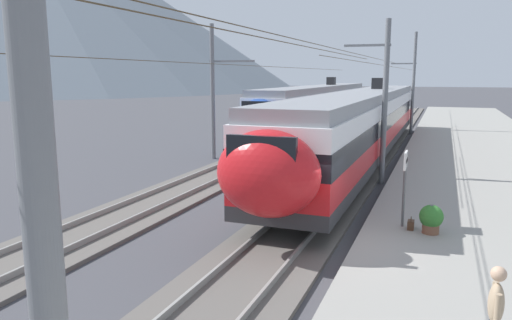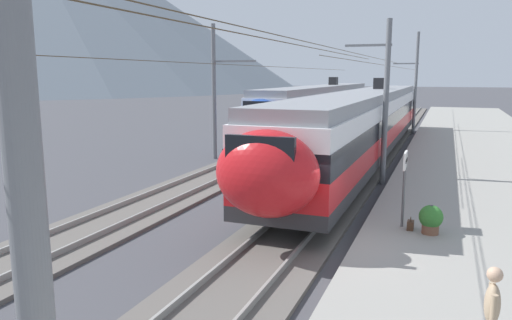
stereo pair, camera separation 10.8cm
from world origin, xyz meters
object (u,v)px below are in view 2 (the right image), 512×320
(handbag_near_sign, at_px, (410,225))
(potted_plant_platform_edge, at_px, (431,218))
(train_near_platform, at_px, (365,121))
(catenary_mast_mid, at_px, (383,98))
(platform_sign, at_px, (405,172))
(catenary_mast_far_side, at_px, (217,89))
(catenary_mast_west, at_px, (12,226))
(passenger_walking, at_px, (491,316))
(catenary_mast_east, at_px, (414,82))
(train_far_track, at_px, (320,105))

(handbag_near_sign, distance_m, potted_plant_platform_edge, 0.65)
(train_near_platform, relative_size, catenary_mast_mid, 0.66)
(catenary_mast_mid, bearing_deg, train_near_platform, 15.51)
(platform_sign, relative_size, potted_plant_platform_edge, 2.71)
(catenary_mast_far_side, relative_size, platform_sign, 22.60)
(catenary_mast_west, height_order, passenger_walking, catenary_mast_west)
(catenary_mast_mid, bearing_deg, platform_sign, -167.64)
(catenary_mast_east, bearing_deg, train_far_track, 101.87)
(train_far_track, bearing_deg, catenary_mast_far_side, 171.85)
(train_far_track, xyz_separation_m, handbag_near_sign, (-25.77, -9.10, -1.73))
(catenary_mast_west, distance_m, passenger_walking, 6.52)
(train_near_platform, distance_m, passenger_walking, 20.34)
(catenary_mast_far_side, bearing_deg, platform_sign, -133.51)
(train_near_platform, xyz_separation_m, passenger_walking, (-19.72, -4.90, -0.92))
(catenary_mast_mid, bearing_deg, catenary_mast_far_side, 71.09)
(platform_sign, relative_size, handbag_near_sign, 5.74)
(platform_sign, height_order, handbag_near_sign, platform_sign)
(catenary_mast_east, bearing_deg, catenary_mast_mid, 179.95)
(handbag_near_sign, bearing_deg, train_far_track, 19.45)
(catenary_mast_west, relative_size, potted_plant_platform_edge, 61.27)
(passenger_walking, xyz_separation_m, handbag_near_sign, (6.77, 1.54, -0.81))
(catenary_mast_west, xyz_separation_m, potted_plant_platform_edge, (11.61, -2.37, -2.94))
(catenary_mast_west, relative_size, passenger_walking, 29.56)
(catenary_mast_mid, relative_size, catenary_mast_far_side, 1.00)
(handbag_near_sign, height_order, potted_plant_platform_edge, potted_plant_platform_edge)
(passenger_walking, bearing_deg, catenary_mast_west, 146.10)
(train_far_track, distance_m, potted_plant_platform_edge, 27.72)
(train_far_track, bearing_deg, catenary_mast_west, -169.05)
(catenary_mast_mid, bearing_deg, catenary_mast_west, 180.00)
(train_near_platform, bearing_deg, handbag_near_sign, -165.44)
(catenary_mast_far_side, bearing_deg, train_far_track, -8.15)
(catenary_mast_west, bearing_deg, train_near_platform, 3.54)
(catenary_mast_far_side, xyz_separation_m, potted_plant_platform_edge, (-10.84, -11.80, -3.12))
(catenary_mast_mid, height_order, platform_sign, catenary_mast_mid)
(train_far_track, bearing_deg, catenary_mast_mid, -158.38)
(catenary_mast_west, bearing_deg, handbag_near_sign, -8.83)
(catenary_mast_east, relative_size, passenger_walking, 29.56)
(catenary_mast_west, bearing_deg, potted_plant_platform_edge, -11.54)
(passenger_walking, relative_size, handbag_near_sign, 4.39)
(train_far_track, relative_size, handbag_near_sign, 76.46)
(catenary_mast_far_side, xyz_separation_m, platform_sign, (-10.46, -11.01, -1.95))
(train_near_platform, distance_m, platform_sign, 13.12)
(catenary_mast_east, distance_m, catenary_mast_far_side, 19.14)
(handbag_near_sign, bearing_deg, train_near_platform, 14.56)
(train_near_platform, bearing_deg, passenger_walking, -166.04)
(passenger_walking, distance_m, handbag_near_sign, 6.99)
(platform_sign, xyz_separation_m, potted_plant_platform_edge, (-0.39, -0.79, -1.17))
(catenary_mast_west, height_order, catenary_mast_mid, catenary_mast_mid)
(platform_sign, distance_m, passenger_walking, 7.24)
(potted_plant_platform_edge, bearing_deg, catenary_mast_mid, 17.30)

